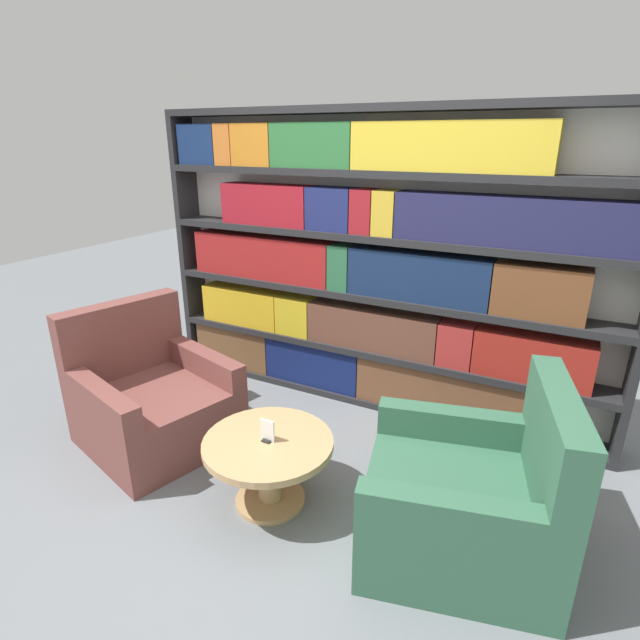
# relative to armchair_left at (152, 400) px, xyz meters

# --- Properties ---
(ground_plane) EXTENTS (14.00, 14.00, 0.00)m
(ground_plane) POSITION_rel_armchair_left_xyz_m (1.10, -0.29, -0.29)
(ground_plane) COLOR slate
(bookshelf) EXTENTS (3.46, 0.30, 2.17)m
(bookshelf) POSITION_rel_armchair_left_xyz_m (1.07, 1.21, 0.75)
(bookshelf) COLOR silver
(bookshelf) RESTS_ON ground_plane
(armchair_left) EXTENTS (1.10, 1.06, 0.92)m
(armchair_left) POSITION_rel_armchair_left_xyz_m (0.00, 0.00, 0.00)
(armchair_left) COLOR brown
(armchair_left) RESTS_ON ground_plane
(armchair_right) EXTENTS (1.07, 1.04, 0.92)m
(armchair_right) POSITION_rel_armchair_left_xyz_m (2.12, -0.00, 0.00)
(armchair_right) COLOR #336047
(armchair_right) RESTS_ON ground_plane
(coffee_table) EXTENTS (0.72, 0.72, 0.41)m
(coffee_table) POSITION_rel_armchair_left_xyz_m (1.06, -0.18, 0.00)
(coffee_table) COLOR tan
(coffee_table) RESTS_ON ground_plane
(table_sign) EXTENTS (0.08, 0.06, 0.13)m
(table_sign) POSITION_rel_armchair_left_xyz_m (1.06, -0.18, 0.17)
(table_sign) COLOR black
(table_sign) RESTS_ON coffee_table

